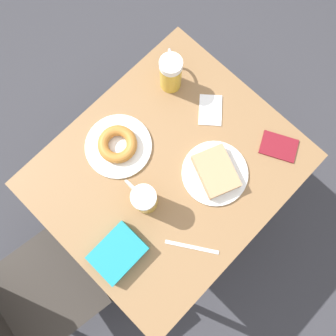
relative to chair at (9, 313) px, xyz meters
name	(u,v)px	position (x,y,z in m)	size (l,w,h in m)	color
ground_plane	(168,197)	(-0.06, -0.76, -0.56)	(8.00, 8.00, 0.00)	#333338
table	(168,173)	(-0.06, -0.76, 0.09)	(0.74, 0.86, 0.72)	olive
chair	(9,313)	(0.00, 0.00, 0.00)	(0.45, 0.45, 0.93)	#2D2823
plate_with_cake	(215,172)	(-0.19, -0.87, 0.18)	(0.23, 0.23, 0.05)	white
plate_with_donut	(118,145)	(0.12, -0.70, 0.18)	(0.24, 0.24, 0.05)	white
beer_mug_left	(171,73)	(0.16, -1.01, 0.24)	(0.11, 0.10, 0.15)	gold
beer_mug_center	(144,199)	(-0.09, -0.63, 0.24)	(0.13, 0.08, 0.15)	gold
napkin_folded	(210,110)	(-0.02, -1.03, 0.17)	(0.14, 0.14, 0.00)	white
fork	(192,247)	(-0.31, -0.63, 0.17)	(0.16, 0.11, 0.00)	silver
passport_near_edge	(279,147)	(-0.29, -1.10, 0.17)	(0.15, 0.14, 0.01)	maroon
blue_pouch	(118,253)	(-0.15, -0.45, 0.19)	(0.13, 0.16, 0.05)	teal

